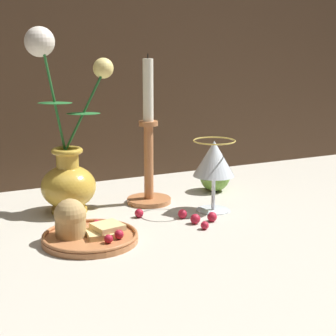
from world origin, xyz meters
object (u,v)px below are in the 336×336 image
Objects in this scene: plate_with_pastries at (84,230)px; candlestick at (149,156)px; vase at (67,161)px; wine_glass at (214,161)px; apple_beside_vase at (215,176)px.

candlestick reaches higher than plate_with_pastries.
wine_glass is at bearing -23.99° from vase.
vase is at bearing -178.48° from apple_beside_vase.
wine_glass is at bearing -121.39° from apple_beside_vase.
plate_with_pastries is (-0.02, -0.18, -0.09)m from vase.
vase is 2.50× the size of wine_glass.
candlestick is at bearing 40.67° from plate_with_pastries.
wine_glass reaches higher than apple_beside_vase.
candlestick reaches higher than wine_glass.
vase reaches higher than apple_beside_vase.
plate_with_pastries is at bearing -168.43° from wine_glass.
plate_with_pastries is 1.14× the size of wine_glass.
wine_glass is 0.15m from candlestick.
apple_beside_vase is at bearing 6.77° from candlestick.
vase is at bearing 176.20° from candlestick.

